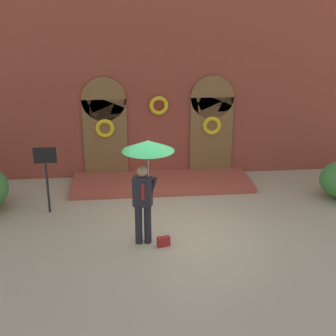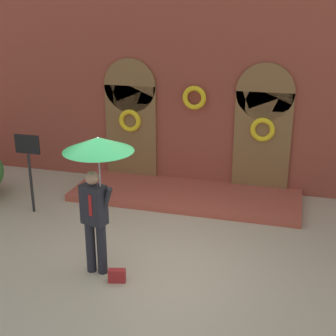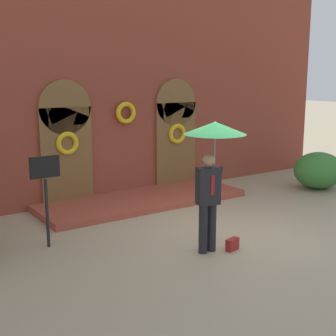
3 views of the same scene
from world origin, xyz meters
The scene contains 5 objects.
ground_plane centered at (0.00, 0.00, 0.00)m, with size 80.00×80.00×0.00m, color tan.
building_facade centered at (0.00, 4.15, 2.68)m, with size 14.00×2.30×5.60m.
person_with_umbrella centered at (-0.60, -0.37, 1.91)m, with size 1.10×1.10×2.36m.
handbag centered at (-0.27, -0.57, 0.11)m, with size 0.28×0.12×0.22m, color maroon.
sign_post centered at (-3.00, 1.48, 1.16)m, with size 0.56×0.06×1.72m.
Camera 1 is at (-1.08, -9.65, 5.04)m, focal length 50.00 mm.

